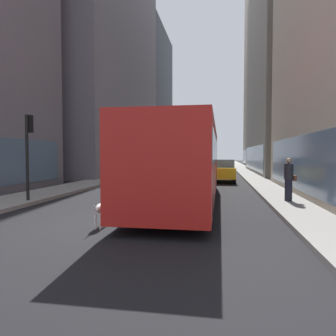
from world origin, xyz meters
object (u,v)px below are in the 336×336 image
at_px(dalmatian_dog, 102,208).
at_px(car_red_coupe, 208,163).
at_px(transit_bus, 184,159).
at_px(car_grey_wagon, 157,168).
at_px(car_blue_hatchback, 207,165).
at_px(car_yellow_taxi, 222,170).
at_px(box_truck, 179,157).
at_px(traffic_light_near, 28,143).
at_px(pedestrian_with_handbag, 289,179).

bearing_deg(dalmatian_dog, car_red_coupe, 86.88).
relative_size(transit_bus, car_grey_wagon, 2.76).
bearing_deg(transit_bus, car_grey_wagon, 106.28).
relative_size(car_blue_hatchback, dalmatian_dog, 4.64).
distance_m(car_grey_wagon, car_red_coupe, 13.74).
relative_size(car_yellow_taxi, box_truck, 0.53).
bearing_deg(traffic_light_near, box_truck, 85.93).
height_order(car_blue_hatchback, traffic_light_near, traffic_light_near).
bearing_deg(box_truck, pedestrian_with_handbag, -73.85).
bearing_deg(box_truck, car_blue_hatchback, -58.40).
height_order(transit_bus, dalmatian_dog, transit_bus).
relative_size(car_blue_hatchback, box_truck, 0.59).
distance_m(transit_bus, dalmatian_dog, 5.05).
bearing_deg(car_yellow_taxi, car_red_coupe, 95.39).
xyz_separation_m(box_truck, pedestrian_with_handbag, (8.12, -28.06, -0.65)).
distance_m(transit_bus, car_yellow_taxi, 10.05).
bearing_deg(transit_bus, dalmatian_dog, -110.50).
xyz_separation_m(transit_bus, box_truck, (-4.00, 28.21, -0.11)).
bearing_deg(dalmatian_dog, box_truck, 93.99).
bearing_deg(pedestrian_with_handbag, box_truck, 106.15).
xyz_separation_m(car_red_coupe, box_truck, (-4.00, 1.38, 0.85)).
relative_size(car_grey_wagon, traffic_light_near, 1.23).
xyz_separation_m(car_grey_wagon, traffic_light_near, (-2.10, -15.01, 1.61)).
relative_size(car_yellow_taxi, car_red_coupe, 0.95).
xyz_separation_m(transit_bus, car_red_coupe, (0.00, 26.84, -0.96)).
xyz_separation_m(car_grey_wagon, car_red_coupe, (4.00, 13.14, -0.00)).
distance_m(car_blue_hatchback, dalmatian_dog, 26.35).
bearing_deg(car_yellow_taxi, traffic_light_near, -124.54).
relative_size(transit_bus, box_truck, 1.54).
distance_m(pedestrian_with_handbag, traffic_light_near, 10.43).
height_order(car_yellow_taxi, pedestrian_with_handbag, pedestrian_with_handbag).
bearing_deg(dalmatian_dog, car_blue_hatchback, 86.27).
distance_m(transit_bus, box_truck, 28.50).
distance_m(transit_bus, car_blue_hatchback, 21.73).
distance_m(car_yellow_taxi, car_red_coupe, 17.04).
relative_size(car_blue_hatchback, car_red_coupe, 1.06).
height_order(car_yellow_taxi, car_red_coupe, same).
xyz_separation_m(car_red_coupe, traffic_light_near, (-6.10, -28.15, 1.61)).
bearing_deg(car_blue_hatchback, dalmatian_dog, -93.73).
height_order(car_red_coupe, dalmatian_dog, car_red_coupe).
height_order(car_grey_wagon, traffic_light_near, traffic_light_near).
distance_m(transit_bus, pedestrian_with_handbag, 4.20).
bearing_deg(traffic_light_near, transit_bus, 12.14).
bearing_deg(car_red_coupe, traffic_light_near, -102.23).
distance_m(car_blue_hatchback, traffic_light_near, 23.87).
bearing_deg(pedestrian_with_handbag, dalmatian_dog, -140.95).
height_order(pedestrian_with_handbag, traffic_light_near, traffic_light_near).
distance_m(transit_bus, traffic_light_near, 6.27).
bearing_deg(pedestrian_with_handbag, car_yellow_taxi, 104.55).
relative_size(transit_bus, car_red_coupe, 2.75).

